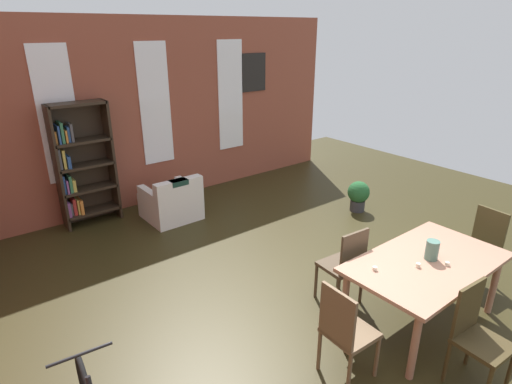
# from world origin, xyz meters

# --- Properties ---
(ground_plane) EXTENTS (11.66, 11.66, 0.00)m
(ground_plane) POSITION_xyz_m (0.00, 0.00, 0.00)
(ground_plane) COLOR #302A13
(back_wall_brick) EXTENTS (7.68, 0.12, 3.14)m
(back_wall_brick) POSITION_xyz_m (0.00, 4.54, 1.57)
(back_wall_brick) COLOR brown
(back_wall_brick) RESTS_ON ground
(window_pane_0) EXTENTS (0.55, 0.02, 2.04)m
(window_pane_0) POSITION_xyz_m (-1.56, 4.47, 1.72)
(window_pane_0) COLOR white
(window_pane_1) EXTENTS (0.55, 0.02, 2.04)m
(window_pane_1) POSITION_xyz_m (0.00, 4.47, 1.72)
(window_pane_1) COLOR white
(window_pane_2) EXTENTS (0.55, 0.02, 2.04)m
(window_pane_2) POSITION_xyz_m (1.56, 4.47, 1.72)
(window_pane_2) COLOR white
(dining_table) EXTENTS (1.72, 0.99, 0.75)m
(dining_table) POSITION_xyz_m (0.58, -0.38, 0.66)
(dining_table) COLOR #A1725A
(dining_table) RESTS_ON ground
(vase_on_table) EXTENTS (0.13, 0.13, 0.21)m
(vase_on_table) POSITION_xyz_m (0.64, -0.38, 0.85)
(vase_on_table) COLOR #4C7266
(vase_on_table) RESTS_ON dining_table
(tealight_candle_0) EXTENTS (0.04, 0.04, 0.04)m
(tealight_candle_0) POSITION_xyz_m (0.01, -0.16, 0.77)
(tealight_candle_0) COLOR silver
(tealight_candle_0) RESTS_ON dining_table
(tealight_candle_1) EXTENTS (0.04, 0.04, 0.04)m
(tealight_candle_1) POSITION_xyz_m (0.39, -0.39, 0.77)
(tealight_candle_1) COLOR silver
(tealight_candle_1) RESTS_ON dining_table
(tealight_candle_2) EXTENTS (0.04, 0.04, 0.04)m
(tealight_candle_2) POSITION_xyz_m (0.65, -0.55, 0.77)
(tealight_candle_2) COLOR silver
(tealight_candle_2) RESTS_ON dining_table
(dining_chair_head_right) EXTENTS (0.44, 0.44, 0.95)m
(dining_chair_head_right) POSITION_xyz_m (1.81, -0.39, 0.51)
(dining_chair_head_right) COLOR #453B20
(dining_chair_head_right) RESTS_ON ground
(dining_chair_far_left) EXTENTS (0.43, 0.43, 0.95)m
(dining_chair_far_left) POSITION_xyz_m (0.19, 0.34, 0.51)
(dining_chair_far_left) COLOR #473929
(dining_chair_far_left) RESTS_ON ground
(dining_chair_near_left) EXTENTS (0.43, 0.43, 0.95)m
(dining_chair_near_left) POSITION_xyz_m (0.20, -1.10, 0.51)
(dining_chair_near_left) COLOR #3B3018
(dining_chair_near_left) RESTS_ON ground
(dining_chair_head_left) EXTENTS (0.42, 0.42, 0.95)m
(dining_chair_head_left) POSITION_xyz_m (-0.65, -0.38, 0.51)
(dining_chair_head_left) COLOR brown
(dining_chair_head_left) RESTS_ON ground
(bookshelf_tall) EXTENTS (0.86, 0.33, 1.93)m
(bookshelf_tall) POSITION_xyz_m (-1.40, 4.29, 0.96)
(bookshelf_tall) COLOR #2D2319
(bookshelf_tall) RESTS_ON ground
(armchair_white) EXTENTS (0.81, 0.81, 0.75)m
(armchair_white) POSITION_xyz_m (-0.26, 3.59, 0.28)
(armchair_white) COLOR silver
(armchair_white) RESTS_ON ground
(potted_plant_by_shelf) EXTENTS (0.37, 0.37, 0.53)m
(potted_plant_by_shelf) POSITION_xyz_m (2.39, 1.91, 0.29)
(potted_plant_by_shelf) COLOR #333338
(potted_plant_by_shelf) RESTS_ON ground
(framed_picture) EXTENTS (0.56, 0.03, 0.72)m
(framed_picture) POSITION_xyz_m (2.12, 4.47, 2.13)
(framed_picture) COLOR black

